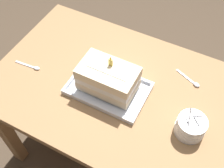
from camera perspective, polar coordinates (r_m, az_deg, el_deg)
ground_plane at (r=1.86m, az=0.53°, el=-13.17°), size 8.00×8.00×0.00m
dining_table at (r=1.34m, az=0.71°, el=-3.00°), size 1.13×0.74×0.69m
foil_tray at (r=1.24m, az=-0.77°, el=-0.98°), size 0.35×0.23×0.02m
birthday_cake at (r=1.18m, az=-0.81°, el=1.21°), size 0.24×0.15×0.17m
bowl_stack at (r=1.14m, az=15.83°, el=-8.36°), size 0.12×0.12×0.13m
serving_spoon_near_tray at (r=1.32m, az=16.29°, el=0.36°), size 0.13×0.07×0.01m
serving_spoon_by_bowls at (r=1.37m, az=-15.93°, el=3.39°), size 0.13×0.03×0.01m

